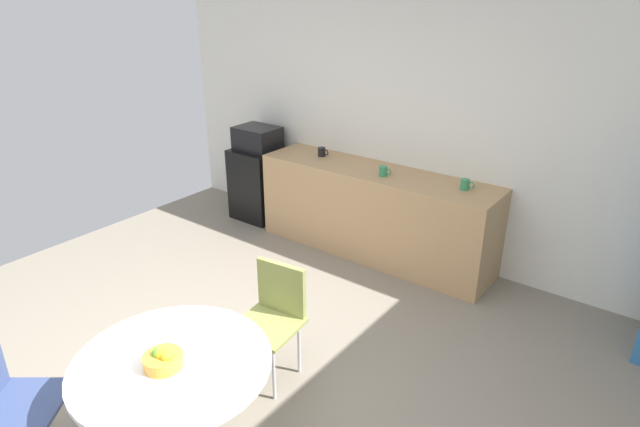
{
  "coord_description": "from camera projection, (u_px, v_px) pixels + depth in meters",
  "views": [
    {
      "loc": [
        2.35,
        -1.63,
        2.59
      ],
      "look_at": [
        0.06,
        1.38,
        0.95
      ],
      "focal_mm": 29.98,
      "sensor_mm": 36.0,
      "label": 1
    }
  ],
  "objects": [
    {
      "name": "round_table",
      "position": [
        174.0,
        382.0,
        2.9
      ],
      "size": [
        1.07,
        1.07,
        0.74
      ],
      "color": "silver",
      "rests_on": "ground_plane"
    },
    {
      "name": "mug_green",
      "position": [
        383.0,
        171.0,
        5.06
      ],
      "size": [
        0.13,
        0.08,
        0.09
      ],
      "color": "#338C59",
      "rests_on": "counter_block"
    },
    {
      "name": "chair_olive",
      "position": [
        275.0,
        309.0,
        3.69
      ],
      "size": [
        0.47,
        0.47,
        0.83
      ],
      "color": "silver",
      "rests_on": "ground_plane"
    },
    {
      "name": "microwave",
      "position": [
        257.0,
        138.0,
        6.08
      ],
      "size": [
        0.48,
        0.38,
        0.26
      ],
      "primitive_type": "cube",
      "color": "black",
      "rests_on": "mini_fridge"
    },
    {
      "name": "ground_plane",
      "position": [
        186.0,
        409.0,
        3.53
      ],
      "size": [
        6.0,
        6.0,
        0.0
      ],
      "primitive_type": "plane",
      "color": "gray"
    },
    {
      "name": "mini_fridge",
      "position": [
        260.0,
        183.0,
        6.29
      ],
      "size": [
        0.54,
        0.54,
        0.83
      ],
      "primitive_type": "cube",
      "color": "black",
      "rests_on": "ground_plane"
    },
    {
      "name": "mug_red",
      "position": [
        465.0,
        184.0,
        4.73
      ],
      "size": [
        0.13,
        0.08,
        0.09
      ],
      "color": "#338C59",
      "rests_on": "counter_block"
    },
    {
      "name": "wall_back",
      "position": [
        415.0,
        127.0,
        5.2
      ],
      "size": [
        6.0,
        0.1,
        2.6
      ],
      "primitive_type": "cube",
      "color": "white",
      "rests_on": "ground_plane"
    },
    {
      "name": "fruit_bowl",
      "position": [
        163.0,
        359.0,
        2.79
      ],
      "size": [
        0.21,
        0.21,
        0.11
      ],
      "color": "gold",
      "rests_on": "round_table"
    },
    {
      "name": "counter_block",
      "position": [
        374.0,
        213.0,
        5.4
      ],
      "size": [
        2.47,
        0.6,
        0.9
      ],
      "primitive_type": "cube",
      "color": "tan",
      "rests_on": "ground_plane"
    },
    {
      "name": "chair_navy",
      "position": [
        2.0,
        393.0,
        2.93
      ],
      "size": [
        0.59,
        0.59,
        0.83
      ],
      "color": "silver",
      "rests_on": "ground_plane"
    },
    {
      "name": "mug_white",
      "position": [
        322.0,
        152.0,
        5.63
      ],
      "size": [
        0.13,
        0.08,
        0.09
      ],
      "color": "black",
      "rests_on": "counter_block"
    }
  ]
}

